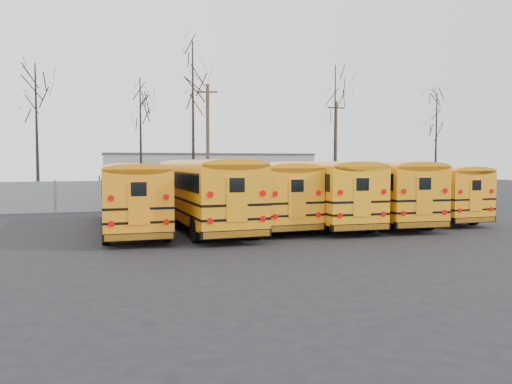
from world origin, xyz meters
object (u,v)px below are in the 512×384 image
object	(u,v)px
bus_c	(255,188)
bus_f	(413,187)
bus_b	(203,188)
bus_e	(369,186)
bus_a	(131,191)
utility_pole_right	(336,149)
utility_pole_left	(208,141)
bus_d	(313,187)

from	to	relation	value
bus_c	bus_f	xyz separation A→B (m)	(9.47, 0.06, -0.10)
bus_b	bus_c	size ratio (longest dim) A/B	1.05
bus_e	bus_f	distance (m)	3.30
bus_a	utility_pole_right	distance (m)	25.27
bus_b	utility_pole_left	xyz separation A→B (m)	(3.67, 16.49, 2.89)
bus_c	utility_pole_right	world-z (taller)	utility_pole_right
bus_d	utility_pole_right	distance (m)	19.42
bus_c	bus_d	xyz separation A→B (m)	(3.02, -0.56, 0.04)
bus_c	bus_d	size ratio (longest dim) A/B	0.98
bus_e	utility_pole_right	world-z (taller)	utility_pole_right
utility_pole_left	bus_e	bearing A→B (deg)	-47.98
bus_d	bus_c	bearing A→B (deg)	170.48
utility_pole_right	bus_a	bearing A→B (deg)	-132.57
bus_b	utility_pole_left	world-z (taller)	utility_pole_left
bus_c	bus_d	distance (m)	3.07
bus_d	utility_pole_left	world-z (taller)	utility_pole_left
bus_a	bus_c	bearing A→B (deg)	5.21
bus_c	bus_d	world-z (taller)	bus_d
bus_a	utility_pole_right	bearing A→B (deg)	41.81
bus_d	bus_f	world-z (taller)	bus_d
utility_pole_right	bus_c	bearing A→B (deg)	-122.11
utility_pole_left	utility_pole_right	world-z (taller)	utility_pole_left
bus_b	utility_pole_left	distance (m)	17.14
bus_c	utility_pole_right	size ratio (longest dim) A/B	1.36
bus_b	bus_e	distance (m)	9.11
bus_f	utility_pole_left	distance (m)	18.07
bus_c	bus_e	size ratio (longest dim) A/B	0.98
bus_d	utility_pole_right	bearing A→B (deg)	61.37
bus_a	bus_b	xyz separation A→B (m)	(3.36, -0.31, 0.11)
bus_a	bus_c	world-z (taller)	bus_c
bus_f	bus_c	bearing A→B (deg)	178.44
bus_d	bus_e	world-z (taller)	bus_d
bus_d	bus_f	bearing A→B (deg)	6.61
utility_pole_right	bus_d	bearing A→B (deg)	-113.96
bus_a	bus_b	distance (m)	3.37
utility_pole_left	utility_pole_right	xyz separation A→B (m)	(11.74, 0.55, -0.46)
bus_c	bus_e	world-z (taller)	bus_e
bus_f	utility_pole_right	bearing A→B (deg)	77.21
bus_c	bus_f	world-z (taller)	bus_c
bus_b	bus_e	size ratio (longest dim) A/B	1.03
bus_d	bus_e	size ratio (longest dim) A/B	1.00
bus_a	bus_d	distance (m)	9.23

